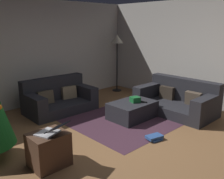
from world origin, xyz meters
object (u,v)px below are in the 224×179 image
Objects in this scene: tv_remote at (143,102)px; laptop at (51,131)px; couch_left at (58,99)px; couch_right at (178,100)px; corner_lamp at (117,43)px; book_stack at (154,138)px; ottoman at (132,110)px; gift_box at (135,99)px; side_table at (49,150)px.

laptop is (-2.42, -0.34, 0.18)m from tv_remote.
couch_right is at bearing 135.46° from couch_left.
laptop is at bearing -146.78° from corner_lamp.
corner_lamp is (1.92, 2.89, 1.41)m from book_stack.
ottoman is at bearing -126.57° from corner_lamp.
tv_remote reaches higher than ottoman.
gift_box is (0.05, -0.04, 0.24)m from ottoman.
ottoman is at bearing 12.57° from laptop.
laptop is 1.53× the size of book_stack.
corner_lamp reaches higher than tv_remote.
laptop is 0.29× the size of corner_lamp.
ottoman is (0.89, -1.55, -0.11)m from couch_left.
book_stack is (-0.56, -0.96, -0.38)m from gift_box.
side_table is at bearing 175.59° from tv_remote.
couch_right is 3.36m from side_table.
ottoman is at bearing 123.44° from tv_remote.
ottoman is 1.90× the size of side_table.
side_table is at bearing -147.66° from corner_lamp.
laptop is 1.89m from book_stack.
corner_lamp is (1.36, 1.93, 1.03)m from gift_box.
couch_left is 2.01m from tv_remote.
laptop is at bearing 57.31° from couch_left.
couch_right is at bearing -0.30° from side_table.
couch_left is 1.61× the size of ottoman.
couch_right reaches higher than gift_box.
tv_remote is 2.64m from corner_lamp.
book_stack is at bearing 99.54° from couch_left.
corner_lamp is at bearing 32.34° from side_table.
ottoman is at bearing 10.89° from side_table.
ottoman is at bearing 62.62° from book_stack.
side_table is 1.04× the size of laptop.
couch_left is at bearing 98.54° from book_stack.
couch_right is 3.38× the size of side_table.
couch_left reaches higher than laptop.
tv_remote is (-0.91, 0.29, 0.09)m from couch_right.
corner_lamp is at bearing 33.22° from laptop.
tv_remote is 0.32× the size of laptop.
couch_right is 3.50× the size of laptop.
couch_left is 2.42m from side_table.
gift_box is at bearing -37.18° from ottoman.
book_stack is at bearing -140.11° from tv_remote.
corner_lamp reaches higher than side_table.
couch_left is 2.58m from book_stack.
book_stack is at bearing -17.30° from side_table.
gift_box is at bearing 67.86° from couch_right.
laptop is (-2.26, -0.50, 0.37)m from ottoman.
corner_lamp is (1.41, 1.90, 1.27)m from ottoman.
gift_box is (-1.03, 0.42, 0.14)m from couch_right.
ottoman reaches higher than book_stack.
couch_right is at bearing 0.80° from laptop.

